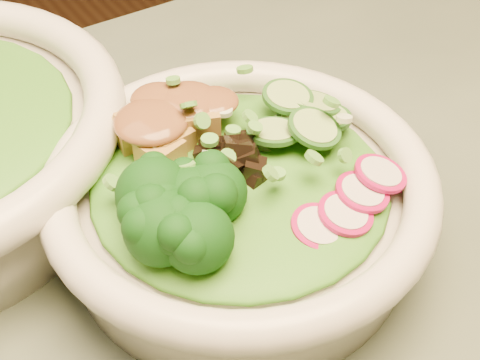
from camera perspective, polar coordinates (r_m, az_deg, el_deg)
salad_bowl at (r=0.41m, az=0.00°, el=-1.85°), size 0.24×0.24×0.06m
lettuce_bed at (r=0.40m, az=0.00°, el=0.10°), size 0.18×0.18×0.02m
broccoli_florets at (r=0.36m, az=-5.09°, el=-3.29°), size 0.08×0.08×0.04m
radish_slices at (r=0.38m, az=7.41°, el=-3.06°), size 0.10×0.06×0.02m
cucumber_slices at (r=0.43m, az=4.80°, el=5.23°), size 0.08×0.08×0.03m
mushroom_heap at (r=0.40m, az=-1.24°, el=1.98°), size 0.08×0.08×0.04m
tofu_cubes at (r=0.42m, az=-5.97°, el=4.35°), size 0.09×0.07×0.03m
peanut_sauce at (r=0.41m, az=-6.09°, el=5.58°), size 0.06×0.05×0.01m
scallion_garnish at (r=0.39m, az=0.00°, el=2.33°), size 0.17×0.17×0.02m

